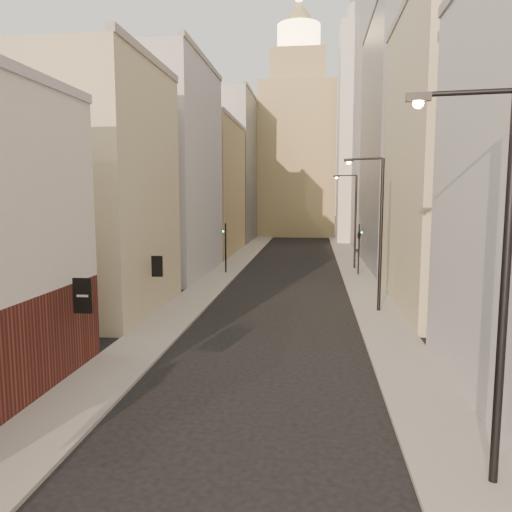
{
  "coord_description": "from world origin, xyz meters",
  "views": [
    {
      "loc": [
        2.23,
        -5.43,
        7.79
      ],
      "look_at": [
        -0.57,
        18.78,
        4.78
      ],
      "focal_mm": 35.0,
      "sensor_mm": 36.0,
      "label": 1
    }
  ],
  "objects": [
    {
      "name": "left_bldg_grey",
      "position": [
        -12.0,
        42.0,
        10.0
      ],
      "size": [
        8.0,
        16.0,
        20.0
      ],
      "primitive_type": "cube",
      "color": "#A0A0A6",
      "rests_on": "ground"
    },
    {
      "name": "sidewalk_left",
      "position": [
        -6.5,
        55.0,
        0.07
      ],
      "size": [
        3.0,
        140.0,
        0.15
      ],
      "primitive_type": "cube",
      "color": "gray",
      "rests_on": "ground"
    },
    {
      "name": "streetlamp_near",
      "position": [
        6.84,
        7.78,
        5.93
      ],
      "size": [
        2.72,
        0.56,
        10.38
      ],
      "rotation": [
        0.0,
        0.0,
        -0.12
      ],
      "color": "black",
      "rests_on": "ground"
    },
    {
      "name": "streetlamp_far",
      "position": [
        6.31,
        47.1,
        5.6
      ],
      "size": [
        2.43,
        1.15,
        9.8
      ],
      "rotation": [
        0.0,
        0.0,
        -0.39
      ],
      "color": "black",
      "rests_on": "ground"
    },
    {
      "name": "clock_tower",
      "position": [
        -1.0,
        92.0,
        17.63
      ],
      "size": [
        14.0,
        14.0,
        44.9
      ],
      "color": "tan",
      "rests_on": "ground"
    },
    {
      "name": "sidewalk_right",
      "position": [
        6.5,
        55.0,
        0.07
      ],
      "size": [
        3.0,
        140.0,
        0.15
      ],
      "primitive_type": "cube",
      "color": "gray",
      "rests_on": "ground"
    },
    {
      "name": "left_bldg_tan",
      "position": [
        -12.0,
        60.0,
        8.5
      ],
      "size": [
        8.0,
        18.0,
        17.0
      ],
      "primitive_type": "cube",
      "color": "tan",
      "rests_on": "ground"
    },
    {
      "name": "right_bldg_wingrid",
      "position": [
        12.0,
        50.0,
        13.0
      ],
      "size": [
        8.0,
        20.0,
        26.0
      ],
      "primitive_type": "cube",
      "color": "gray",
      "rests_on": "ground"
    },
    {
      "name": "right_bldg_beige",
      "position": [
        12.0,
        30.0,
        10.0
      ],
      "size": [
        8.0,
        16.0,
        20.0
      ],
      "primitive_type": "cube",
      "color": "#B6AE8A",
      "rests_on": "ground"
    },
    {
      "name": "streetlamp_mid",
      "position": [
        6.35,
        27.77,
        5.8
      ],
      "size": [
        2.56,
        1.06,
        10.16
      ],
      "rotation": [
        0.0,
        0.0,
        -0.33
      ],
      "color": "black",
      "rests_on": "ground"
    },
    {
      "name": "left_bldg_wingrid",
      "position": [
        -12.0,
        80.0,
        12.0
      ],
      "size": [
        8.0,
        20.0,
        24.0
      ],
      "primitive_type": "cube",
      "color": "gray",
      "rests_on": "ground"
    },
    {
      "name": "traffic_light_right",
      "position": [
        6.57,
        42.76,
        3.77
      ],
      "size": [
        0.64,
        0.62,
        5.0
      ],
      "rotation": [
        0.0,
        0.0,
        2.99
      ],
      "color": "black",
      "rests_on": "ground"
    },
    {
      "name": "traffic_light_left",
      "position": [
        -6.32,
        42.53,
        3.5
      ],
      "size": [
        0.53,
        0.4,
        5.0
      ],
      "rotation": [
        0.0,
        0.0,
        3.17
      ],
      "color": "black",
      "rests_on": "ground"
    },
    {
      "name": "left_bldg_beige",
      "position": [
        -12.0,
        26.0,
        8.0
      ],
      "size": [
        8.0,
        12.0,
        16.0
      ],
      "primitive_type": "cube",
      "color": "#B6AE8A",
      "rests_on": "ground"
    },
    {
      "name": "highrise",
      "position": [
        18.0,
        78.0,
        25.66
      ],
      "size": [
        21.0,
        23.0,
        51.2
      ],
      "color": "gray",
      "rests_on": "ground"
    },
    {
      "name": "white_tower",
      "position": [
        10.0,
        78.0,
        18.61
      ],
      "size": [
        8.0,
        8.0,
        41.5
      ],
      "color": "silver",
      "rests_on": "ground"
    }
  ]
}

